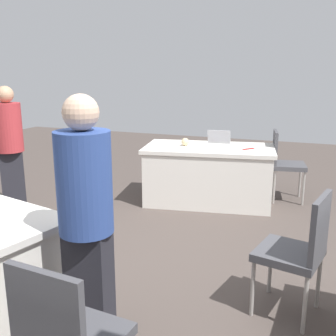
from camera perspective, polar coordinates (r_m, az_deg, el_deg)
name	(u,v)px	position (r m, az deg, el deg)	size (l,w,h in m)	color
ground_plane	(166,266)	(3.86, -0.25, -13.77)	(14.40, 14.40, 0.00)	#4C423D
table_foreground	(208,174)	(5.49, 5.79, -0.92)	(1.85, 1.18, 0.78)	silver
chair_near_front	(67,336)	(2.14, -14.22, -22.23)	(0.48, 0.48, 0.96)	#9E9993
chair_tucked_left	(284,160)	(5.73, 16.18, 1.04)	(0.51, 0.51, 0.98)	#9E9993
chair_tucked_right	(299,247)	(3.08, 18.23, -10.67)	(0.53, 0.53, 0.95)	#9E9993
person_presenter	(86,214)	(2.54, -11.63, -6.41)	(0.36, 0.36, 1.66)	#26262D
person_attendee_standing	(10,143)	(5.46, -21.67, 3.36)	(0.48, 0.48, 1.59)	#26262D
laptop_silver	(218,143)	(5.45, 7.12, 3.53)	(0.34, 0.32, 0.21)	silver
yarn_ball	(185,142)	(5.44, 2.46, 3.75)	(0.10, 0.10, 0.10)	beige
scissors_red	(248,149)	(5.31, 11.40, 2.69)	(0.18, 0.04, 0.01)	red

